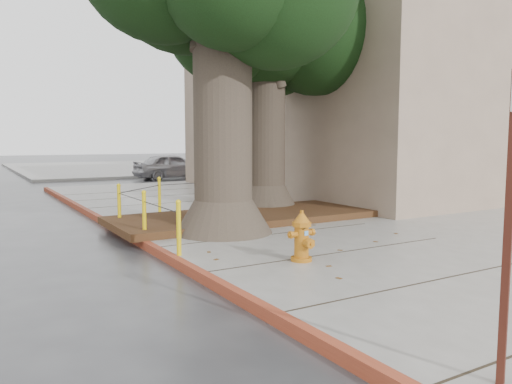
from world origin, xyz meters
TOP-DOWN VIEW (x-y plane):
  - ground at (0.00, 0.00)m, footprint 140.00×140.00m
  - sidewalk_main at (6.00, 2.50)m, footprint 16.00×26.00m
  - sidewalk_far at (6.00, 30.00)m, footprint 16.00×20.00m
  - curb_red at (-2.00, 2.50)m, footprint 0.14×26.00m
  - planter_bed at (0.90, 3.90)m, footprint 6.40×2.60m
  - building_corner at (10.00, 8.50)m, footprint 12.00×13.00m
  - building_side_white at (16.00, 26.00)m, footprint 10.00×10.00m
  - building_side_grey at (22.00, 32.00)m, footprint 12.00×14.00m
  - tree_far at (2.64, 5.32)m, footprint 4.50×3.80m
  - bollard_ring at (-0.87, 4.38)m, footprint 3.79×5.39m
  - fire_hydrant at (-0.36, -0.16)m, footprint 0.43×0.38m
  - signpost at (-1.40, -4.25)m, footprint 0.23×0.12m
  - car_silver at (4.80, 18.78)m, footprint 4.10×1.77m
  - car_red at (7.52, 18.58)m, footprint 4.06×1.86m

SIDE VIEW (x-z plane):
  - ground at x=0.00m, z-range 0.00..0.00m
  - sidewalk_main at x=6.00m, z-range 0.00..0.15m
  - sidewalk_far at x=6.00m, z-range 0.00..0.15m
  - curb_red at x=-2.00m, z-range -0.01..0.15m
  - planter_bed at x=0.90m, z-range 0.15..0.31m
  - fire_hydrant at x=-0.36m, z-range 0.14..0.95m
  - car_red at x=7.52m, z-range 0.00..1.29m
  - bollard_ring at x=-0.87m, z-range 0.19..1.14m
  - car_silver at x=4.80m, z-range 0.00..1.38m
  - signpost at x=-1.40m, z-range 0.31..2.78m
  - building_side_white at x=16.00m, z-range 0.00..9.00m
  - building_corner at x=10.00m, z-range 0.00..10.00m
  - tree_far at x=2.64m, z-range 1.43..8.60m
  - building_side_grey at x=22.00m, z-range 0.00..12.00m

